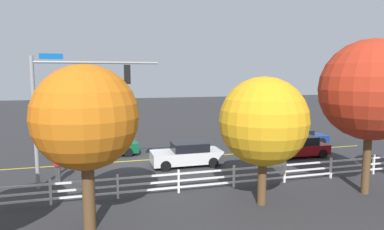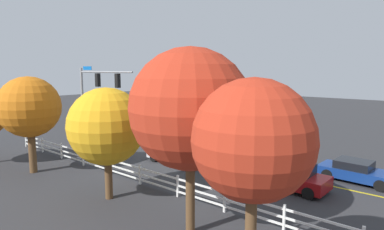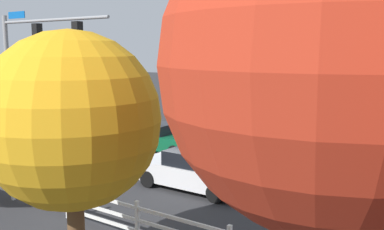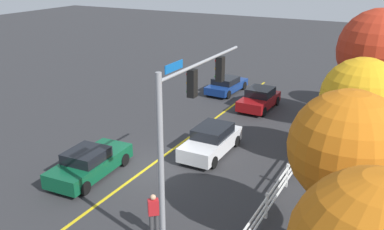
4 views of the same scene
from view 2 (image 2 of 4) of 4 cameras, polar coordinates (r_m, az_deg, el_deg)
name	(u,v)px [view 2 (image 2 of 4)]	position (r m, az deg, el deg)	size (l,w,h in m)	color
ground_plane	(166,150)	(26.94, -4.53, -6.11)	(120.00, 120.00, 0.00)	#2D2D30
lane_center_stripe	(205,159)	(24.41, 2.28, -7.57)	(28.00, 0.16, 0.01)	gold
signal_assembly	(95,93)	(26.16, -16.47, 3.64)	(6.26, 0.38, 6.75)	gray
car_0	(166,135)	(29.44, -4.48, -3.55)	(4.70, 2.15, 1.42)	#0C4C2D
car_1	(178,153)	(23.19, -2.46, -6.55)	(4.40, 1.93, 1.50)	silver
car_2	(356,171)	(21.72, 26.58, -8.72)	(4.24, 2.07, 1.25)	navy
car_3	(292,177)	(19.12, 16.91, -10.17)	(3.97, 2.04, 1.45)	maroon
pedestrian	(100,138)	(27.91, -15.64, -3.93)	(0.46, 0.47, 1.69)	#3F3F42
white_rail_fence	(124,169)	(20.31, -11.71, -9.18)	(26.10, 0.10, 1.15)	white
tree_0	(190,109)	(12.57, -0.31, 1.02)	(4.73, 4.73, 7.38)	brown
tree_1	(29,107)	(22.82, -26.34, 1.20)	(3.80, 3.80, 6.10)	brown
tree_2	(107,127)	(16.82, -14.54, -1.96)	(3.86, 3.86, 5.65)	brown
tree_4	(253,141)	(9.12, 10.51, -4.41)	(3.41, 3.41, 6.32)	brown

